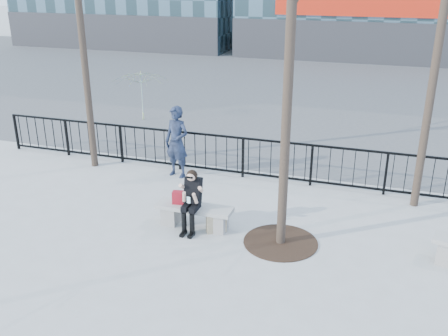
% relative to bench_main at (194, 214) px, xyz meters
% --- Properties ---
extents(ground, '(120.00, 120.00, 0.00)m').
position_rel_bench_main_xyz_m(ground, '(0.00, 0.00, -0.30)').
color(ground, '#979792').
rests_on(ground, ground).
extents(street_surface, '(60.00, 23.00, 0.01)m').
position_rel_bench_main_xyz_m(street_surface, '(0.00, 15.00, -0.30)').
color(street_surface, '#474747').
rests_on(street_surface, ground).
extents(railing, '(14.00, 0.06, 1.10)m').
position_rel_bench_main_xyz_m(railing, '(0.00, 3.00, 0.25)').
color(railing, black).
rests_on(railing, ground).
extents(tree_grate, '(1.50, 1.50, 0.02)m').
position_rel_bench_main_xyz_m(tree_grate, '(1.90, -0.10, -0.29)').
color(tree_grate, black).
rests_on(tree_grate, ground).
extents(bench_main, '(1.65, 0.46, 0.49)m').
position_rel_bench_main_xyz_m(bench_main, '(0.00, 0.00, 0.00)').
color(bench_main, slate).
rests_on(bench_main, ground).
extents(seated_woman, '(0.50, 0.64, 1.34)m').
position_rel_bench_main_xyz_m(seated_woman, '(0.00, -0.16, 0.37)').
color(seated_woman, black).
rests_on(seated_woman, ground).
extents(handbag, '(0.36, 0.21, 0.27)m').
position_rel_bench_main_xyz_m(handbag, '(-0.32, 0.02, 0.33)').
color(handbag, maroon).
rests_on(handbag, bench_main).
extents(shopping_bag, '(0.43, 0.35, 0.39)m').
position_rel_bench_main_xyz_m(shopping_bag, '(0.52, -0.08, -0.10)').
color(shopping_bag, tan).
rests_on(shopping_bag, ground).
extents(standing_man, '(0.78, 0.60, 1.90)m').
position_rel_bench_main_xyz_m(standing_man, '(-1.47, 2.53, 0.65)').
color(standing_man, black).
rests_on(standing_man, ground).
extents(vendor_umbrella, '(2.25, 2.28, 1.80)m').
position_rel_bench_main_xyz_m(vendor_umbrella, '(-4.80, 7.07, 0.60)').
color(vendor_umbrella, yellow).
rests_on(vendor_umbrella, ground).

